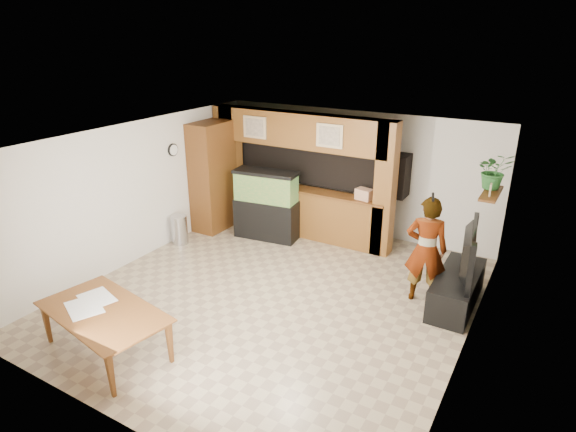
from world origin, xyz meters
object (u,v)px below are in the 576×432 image
Objects in this scene: aquarium at (266,206)px; pantry_cabinet at (213,177)px; dining_table at (104,333)px; television at (462,251)px; person at (426,250)px.

pantry_cabinet is at bearing 177.10° from aquarium.
aquarium is 4.44m from dining_table.
person is (-0.52, -0.13, -0.05)m from television.
television is 0.76× the size of dining_table.
dining_table is (-3.83, -3.69, -0.62)m from television.
aquarium is at bearing 103.25° from dining_table.
television is 0.80× the size of person.
dining_table is (0.23, -4.41, -0.39)m from aquarium.
television is at bearing -17.46° from aquarium.
pantry_cabinet is 4.90m from person.
aquarium is 0.82× the size of person.
television reaches higher than dining_table.
pantry_cabinet reaches higher than dining_table.
dining_table is at bearing 125.15° from television.
pantry_cabinet is at bearing 74.54° from television.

